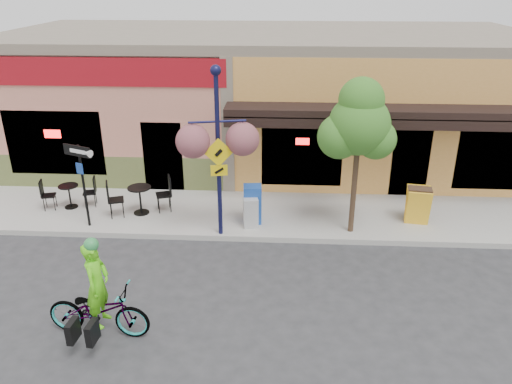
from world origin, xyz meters
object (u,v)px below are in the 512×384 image
building (267,95)px  bicycle (99,310)px  one_way_sign (84,186)px  street_tree (357,158)px  cyclist_rider (99,296)px  lamp_post (218,155)px  newspaper_box_blue (252,204)px  newspaper_box_grey (251,212)px

building → bicycle: bearing=-104.4°
one_way_sign → street_tree: 6.98m
one_way_sign → building: bearing=78.7°
cyclist_rider → lamp_post: (1.78, 3.84, 1.45)m
one_way_sign → newspaper_box_blue: size_ratio=2.15×
building → newspaper_box_grey: 6.64m
building → bicycle: building is taller
one_way_sign → street_tree: (6.92, 0.08, 0.90)m
newspaper_box_grey → street_tree: (2.62, -0.11, 1.62)m
lamp_post → bicycle: bearing=-127.0°
newspaper_box_blue → street_tree: bearing=-13.1°
cyclist_rider → one_way_sign: one_way_sign is taller
cyclist_rider → bicycle: bearing=94.7°
newspaper_box_blue → newspaper_box_grey: newspaper_box_blue is taller
building → street_tree: bearing=-69.5°
lamp_post → street_tree: 3.38m
bicycle → newspaper_box_blue: (2.61, 4.55, 0.15)m
lamp_post → newspaper_box_blue: 1.94m
newspaper_box_blue → building: bearing=83.9°
building → newspaper_box_grey: (-0.18, -6.41, -1.70)m
bicycle → one_way_sign: 4.50m
lamp_post → newspaper_box_grey: (0.75, 0.44, -1.74)m
cyclist_rider → lamp_post: size_ratio=0.40×
newspaper_box_grey → building: bearing=78.2°
building → newspaper_box_blue: 6.34m
one_way_sign → newspaper_box_blue: one_way_sign is taller
building → cyclist_rider: 11.12m
building → street_tree: (2.44, -6.52, -0.08)m
newspaper_box_blue → one_way_sign: bearing=-178.6°
bicycle → street_tree: 6.86m
cyclist_rider → street_tree: bearing=-46.3°
one_way_sign → newspaper_box_grey: one_way_sign is taller
newspaper_box_blue → bicycle: bearing=-124.5°
cyclist_rider → newspaper_box_blue: cyclist_rider is taller
bicycle → newspaper_box_blue: newspaper_box_blue is taller
building → bicycle: (-2.75, -10.69, -1.73)m
bicycle → newspaper_box_blue: 5.24m
street_tree → bicycle: bearing=-141.3°
newspaper_box_grey → street_tree: bearing=-12.6°
one_way_sign → newspaper_box_grey: 4.36m
lamp_post → newspaper_box_grey: bearing=18.7°
one_way_sign → cyclist_rider: bearing=-43.7°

